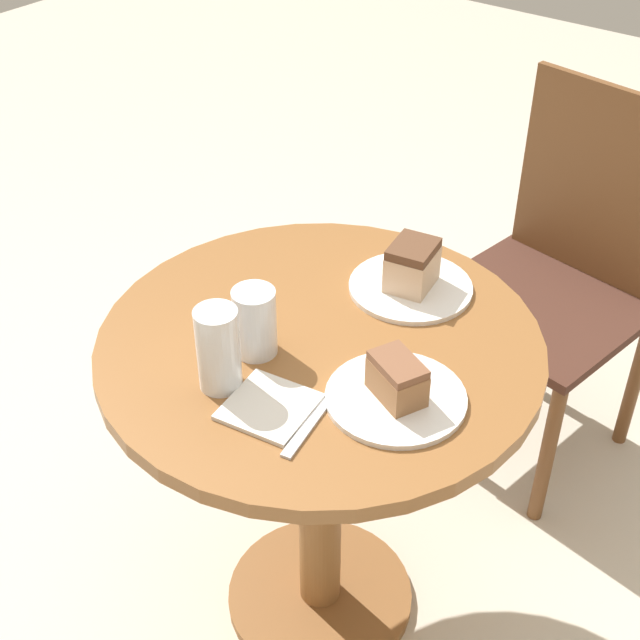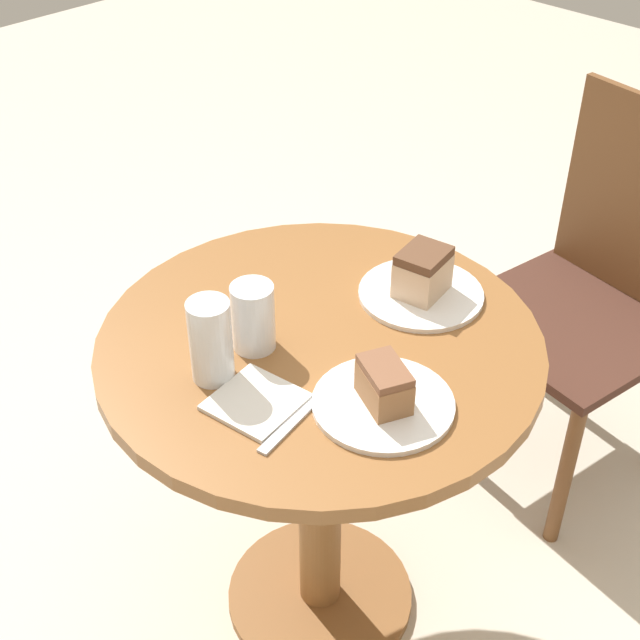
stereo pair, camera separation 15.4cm
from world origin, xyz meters
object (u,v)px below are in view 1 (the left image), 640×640
(glass_lemonade, at_px, (219,352))
(cake_slice_far, at_px, (412,265))
(chair, at_px, (557,276))
(cake_slice_near, at_px, (397,379))
(plate_near, at_px, (396,398))
(plate_far, at_px, (411,287))
(glass_water, at_px, (255,325))

(glass_lemonade, bearing_deg, cake_slice_far, 76.81)
(chair, height_order, cake_slice_near, chair)
(cake_slice_near, xyz_separation_m, cake_slice_far, (-0.15, 0.28, 0.01))
(chair, height_order, plate_near, chair)
(plate_far, relative_size, glass_water, 1.89)
(cake_slice_far, relative_size, glass_water, 0.88)
(plate_far, xyz_separation_m, glass_water, (-0.11, -0.32, 0.05))
(plate_far, relative_size, cake_slice_far, 2.15)
(glass_lemonade, relative_size, glass_water, 1.20)
(plate_near, xyz_separation_m, glass_water, (-0.26, -0.04, 0.05))
(cake_slice_far, height_order, glass_water, glass_water)
(plate_near, relative_size, cake_slice_far, 2.11)
(cake_slice_near, height_order, glass_lemonade, glass_lemonade)
(cake_slice_far, distance_m, glass_water, 0.34)
(plate_far, height_order, cake_slice_near, cake_slice_near)
(glass_lemonade, bearing_deg, plate_near, 29.63)
(plate_far, distance_m, cake_slice_near, 0.32)
(plate_far, distance_m, cake_slice_far, 0.05)
(plate_far, bearing_deg, cake_slice_far, 75.96)
(chair, relative_size, plate_near, 4.06)
(cake_slice_near, height_order, cake_slice_far, cake_slice_far)
(plate_near, relative_size, glass_lemonade, 1.55)
(cake_slice_near, relative_size, cake_slice_far, 1.02)
(chair, distance_m, glass_lemonade, 1.08)
(plate_near, bearing_deg, plate_far, 118.56)
(cake_slice_near, relative_size, glass_lemonade, 0.75)
(cake_slice_near, relative_size, glass_water, 0.90)
(plate_far, bearing_deg, glass_water, -109.07)
(plate_near, xyz_separation_m, plate_far, (-0.15, 0.28, 0.00))
(cake_slice_near, distance_m, cake_slice_far, 0.32)
(plate_near, distance_m, cake_slice_far, 0.32)
(chair, distance_m, cake_slice_near, 0.93)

